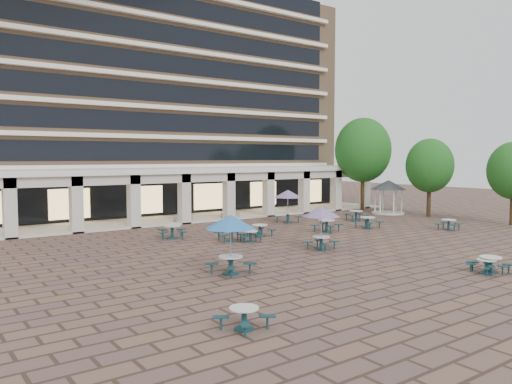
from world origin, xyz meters
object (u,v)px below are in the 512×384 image
(picnic_table_2, at_px, (487,265))
(planter_right, at_px, (230,213))
(planter_left, at_px, (183,216))
(picnic_table_1, at_px, (490,263))
(gazebo, at_px, (388,189))
(picnic_table_0, at_px, (244,316))

(picnic_table_2, bearing_deg, planter_right, 100.14)
(planter_left, bearing_deg, picnic_table_2, -82.89)
(picnic_table_1, height_order, picnic_table_2, picnic_table_1)
(picnic_table_1, relative_size, gazebo, 0.56)
(picnic_table_1, xyz_separation_m, gazebo, (15.29, 18.42, 1.92))
(gazebo, bearing_deg, picnic_table_2, -130.30)
(picnic_table_1, distance_m, gazebo, 24.02)
(gazebo, bearing_deg, picnic_table_1, -129.69)
(picnic_table_0, xyz_separation_m, picnic_table_1, (13.52, -0.36, 0.02))
(picnic_table_1, relative_size, planter_right, 1.25)
(gazebo, bearing_deg, planter_right, 158.73)
(picnic_table_0, height_order, picnic_table_2, picnic_table_0)
(planter_right, bearing_deg, picnic_table_2, -93.73)
(picnic_table_1, bearing_deg, planter_left, 110.18)
(gazebo, height_order, planter_left, gazebo)
(gazebo, relative_size, planter_right, 2.24)
(picnic_table_1, height_order, gazebo, gazebo)
(planter_left, height_order, planter_right, planter_left)
(picnic_table_0, distance_m, picnic_table_1, 13.53)
(picnic_table_1, bearing_deg, picnic_table_2, -167.71)
(planter_right, bearing_deg, planter_left, 180.00)
(picnic_table_0, relative_size, picnic_table_2, 1.07)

